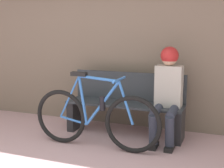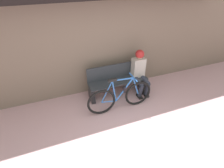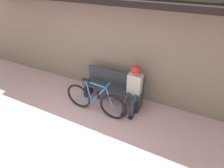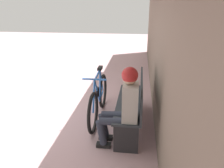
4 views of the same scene
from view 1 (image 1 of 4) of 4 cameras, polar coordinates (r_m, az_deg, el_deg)
name	(u,v)px [view 1 (image 1 of 4)]	position (r m, az deg, el deg)	size (l,w,h in m)	color
storefront_wall	(112,14)	(4.75, -0.05, 12.62)	(12.00, 0.56, 3.20)	#756656
park_bench_near	(126,106)	(4.34, 2.50, -4.00)	(1.61, 0.42, 0.85)	#2D3338
bicycle	(95,118)	(3.84, -3.09, -6.25)	(1.66, 0.40, 0.94)	black
person_seated	(168,88)	(4.02, 10.12, -0.76)	(0.34, 0.60, 1.23)	#2D3342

